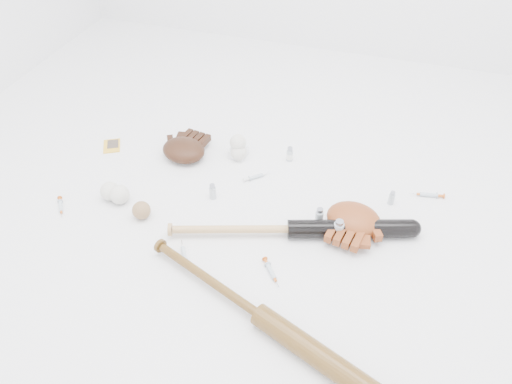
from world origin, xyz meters
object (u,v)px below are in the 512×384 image
(bat_dark, at_px, (290,229))
(pedestal, at_px, (238,153))
(glove_dark, at_px, (184,150))
(bat_wood, at_px, (260,315))

(bat_dark, height_order, pedestal, bat_dark)
(pedestal, bearing_deg, glove_dark, -160.20)
(bat_dark, bearing_deg, glove_dark, 132.79)
(bat_dark, bearing_deg, pedestal, 112.68)
(glove_dark, bearing_deg, bat_dark, -19.93)
(bat_dark, xyz_separation_m, pedestal, (-0.34, 0.40, -0.02))
(bat_dark, height_order, bat_wood, bat_wood)
(bat_wood, xyz_separation_m, pedestal, (-0.35, 0.79, -0.02))
(bat_wood, bearing_deg, bat_dark, 112.55)
(glove_dark, xyz_separation_m, pedestal, (0.23, 0.08, -0.02))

